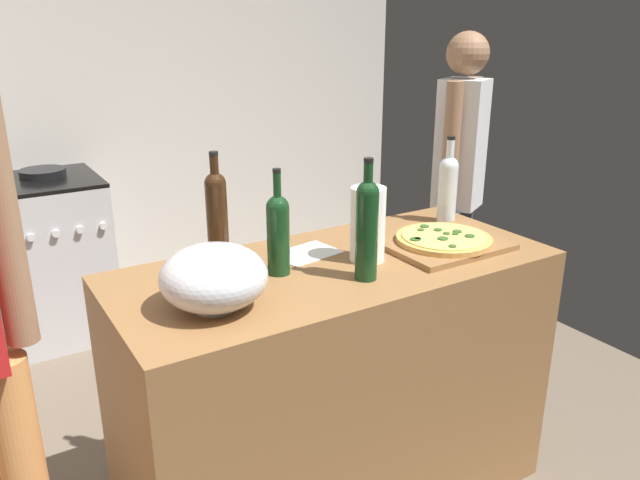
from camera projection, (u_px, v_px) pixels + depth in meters
name	position (u px, v px, depth m)	size (l,w,h in m)	color
ground_plane	(219.00, 404.00, 2.84)	(4.01, 3.52, 0.02)	#6B5B4C
kitchen_wall_rear	(105.00, 85.00, 3.61)	(4.01, 0.10, 2.60)	beige
counter	(335.00, 386.00, 2.14)	(1.44, 0.64, 0.91)	olive
cutting_board	(443.00, 244.00, 2.13)	(0.40, 0.32, 0.02)	olive
pizza	(444.00, 239.00, 2.12)	(0.33, 0.33, 0.03)	tan
mixing_bowl	(214.00, 277.00, 1.65)	(0.29, 0.29, 0.18)	#B2B2B7
paper_towel_roll	(368.00, 224.00, 1.98)	(0.11, 0.11, 0.25)	white
wine_bottle_clear	(217.00, 212.00, 1.98)	(0.07, 0.07, 0.36)	#331E0F
wine_bottle_amber	(367.00, 226.00, 1.82)	(0.07, 0.07, 0.37)	#143819
wine_bottle_dark	(278.00, 231.00, 1.87)	(0.07, 0.07, 0.33)	#143819
wine_bottle_green	(448.00, 186.00, 2.36)	(0.07, 0.07, 0.33)	silver
recipe_sheet	(307.00, 253.00, 2.07)	(0.21, 0.15, 0.00)	white
stove	(52.00, 258.00, 3.34)	(0.57, 0.61, 0.92)	#B7B7BC
person_in_red	(458.00, 183.00, 2.97)	(0.33, 0.27, 1.61)	#383D4C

